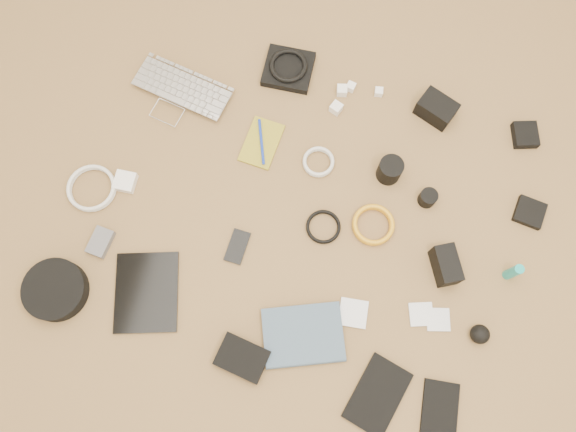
% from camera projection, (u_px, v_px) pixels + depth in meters
% --- Properties ---
extents(laptop, '(0.35, 0.28, 0.02)m').
position_uv_depth(laptop, '(176.00, 99.00, 1.81)').
color(laptop, silver).
rests_on(laptop, ground).
extents(headphone_pouch, '(0.16, 0.15, 0.03)m').
position_uv_depth(headphone_pouch, '(288.00, 69.00, 1.84)').
color(headphone_pouch, black).
rests_on(headphone_pouch, ground).
extents(headphones, '(0.15, 0.15, 0.02)m').
position_uv_depth(headphones, '(288.00, 66.00, 1.82)').
color(headphones, black).
rests_on(headphones, headphone_pouch).
extents(charger_a, '(0.03, 0.03, 0.02)m').
position_uv_depth(charger_a, '(351.00, 87.00, 1.82)').
color(charger_a, white).
rests_on(charger_a, ground).
extents(charger_b, '(0.04, 0.04, 0.03)m').
position_uv_depth(charger_b, '(342.00, 90.00, 1.81)').
color(charger_b, white).
rests_on(charger_b, ground).
extents(charger_c, '(0.03, 0.03, 0.02)m').
position_uv_depth(charger_c, '(379.00, 92.00, 1.82)').
color(charger_c, white).
rests_on(charger_c, ground).
extents(charger_d, '(0.04, 0.04, 0.03)m').
position_uv_depth(charger_d, '(336.00, 108.00, 1.80)').
color(charger_d, white).
rests_on(charger_d, ground).
extents(dslr_camera, '(0.14, 0.12, 0.07)m').
position_uv_depth(dslr_camera, '(436.00, 109.00, 1.78)').
color(dslr_camera, black).
rests_on(dslr_camera, ground).
extents(lens_pouch, '(0.09, 0.10, 0.03)m').
position_uv_depth(lens_pouch, '(525.00, 135.00, 1.77)').
color(lens_pouch, black).
rests_on(lens_pouch, ground).
extents(notebook_olive, '(0.12, 0.17, 0.01)m').
position_uv_depth(notebook_olive, '(262.00, 143.00, 1.77)').
color(notebook_olive, olive).
rests_on(notebook_olive, ground).
extents(pen_blue, '(0.06, 0.15, 0.01)m').
position_uv_depth(pen_blue, '(261.00, 142.00, 1.77)').
color(pen_blue, '#1632B3').
rests_on(pen_blue, notebook_olive).
extents(cable_white_a, '(0.12, 0.12, 0.01)m').
position_uv_depth(cable_white_a, '(318.00, 163.00, 1.75)').
color(cable_white_a, silver).
rests_on(cable_white_a, ground).
extents(lens_a, '(0.09, 0.09, 0.08)m').
position_uv_depth(lens_a, '(390.00, 170.00, 1.71)').
color(lens_a, black).
rests_on(lens_a, ground).
extents(lens_b, '(0.06, 0.06, 0.05)m').
position_uv_depth(lens_b, '(428.00, 198.00, 1.70)').
color(lens_b, black).
rests_on(lens_b, ground).
extents(card_reader, '(0.10, 0.10, 0.02)m').
position_uv_depth(card_reader, '(530.00, 212.00, 1.70)').
color(card_reader, black).
rests_on(card_reader, ground).
extents(power_brick, '(0.06, 0.06, 0.03)m').
position_uv_depth(power_brick, '(125.00, 182.00, 1.73)').
color(power_brick, white).
rests_on(power_brick, ground).
extents(cable_white_b, '(0.18, 0.18, 0.01)m').
position_uv_depth(cable_white_b, '(92.00, 189.00, 1.73)').
color(cable_white_b, silver).
rests_on(cable_white_b, ground).
extents(cable_black, '(0.11, 0.11, 0.01)m').
position_uv_depth(cable_black, '(323.00, 227.00, 1.70)').
color(cable_black, black).
rests_on(cable_black, ground).
extents(cable_yellow, '(0.16, 0.16, 0.01)m').
position_uv_depth(cable_yellow, '(373.00, 225.00, 1.70)').
color(cable_yellow, orange).
rests_on(cable_yellow, ground).
extents(flash, '(0.10, 0.13, 0.08)m').
position_uv_depth(flash, '(446.00, 265.00, 1.63)').
color(flash, black).
rests_on(flash, ground).
extents(lens_cleaner, '(0.04, 0.04, 0.10)m').
position_uv_depth(lens_cleaner, '(513.00, 272.00, 1.61)').
color(lens_cleaner, teal).
rests_on(lens_cleaner, ground).
extents(battery_charger, '(0.07, 0.09, 0.02)m').
position_uv_depth(battery_charger, '(100.00, 242.00, 1.68)').
color(battery_charger, '#59595E').
rests_on(battery_charger, ground).
extents(tablet, '(0.24, 0.27, 0.01)m').
position_uv_depth(tablet, '(147.00, 292.00, 1.64)').
color(tablet, black).
rests_on(tablet, ground).
extents(phone, '(0.06, 0.11, 0.01)m').
position_uv_depth(phone, '(237.00, 247.00, 1.68)').
color(phone, black).
rests_on(phone, ground).
extents(filter_case_left, '(0.09, 0.09, 0.01)m').
position_uv_depth(filter_case_left, '(353.00, 313.00, 1.62)').
color(filter_case_left, silver).
rests_on(filter_case_left, ground).
extents(filter_case_mid, '(0.08, 0.08, 0.01)m').
position_uv_depth(filter_case_mid, '(421.00, 314.00, 1.62)').
color(filter_case_mid, silver).
rests_on(filter_case_mid, ground).
extents(filter_case_right, '(0.08, 0.08, 0.01)m').
position_uv_depth(filter_case_right, '(438.00, 320.00, 1.62)').
color(filter_case_right, silver).
rests_on(filter_case_right, ground).
extents(air_blower, '(0.06, 0.06, 0.06)m').
position_uv_depth(air_blower, '(480.00, 334.00, 1.59)').
color(air_blower, black).
rests_on(air_blower, ground).
extents(headphone_case, '(0.20, 0.20, 0.05)m').
position_uv_depth(headphone_case, '(55.00, 290.00, 1.62)').
color(headphone_case, black).
rests_on(headphone_case, ground).
extents(drive_case, '(0.15, 0.12, 0.03)m').
position_uv_depth(drive_case, '(242.00, 358.00, 1.58)').
color(drive_case, black).
rests_on(drive_case, ground).
extents(paperback, '(0.27, 0.23, 0.02)m').
position_uv_depth(paperback, '(306.00, 366.00, 1.58)').
color(paperback, '#40566C').
rests_on(paperback, ground).
extents(notebook_black_a, '(0.18, 0.23, 0.01)m').
position_uv_depth(notebook_black_a, '(378.00, 395.00, 1.56)').
color(notebook_black_a, black).
rests_on(notebook_black_a, ground).
extents(notebook_black_b, '(0.11, 0.15, 0.01)m').
position_uv_depth(notebook_black_b, '(440.00, 409.00, 1.55)').
color(notebook_black_b, black).
rests_on(notebook_black_b, ground).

